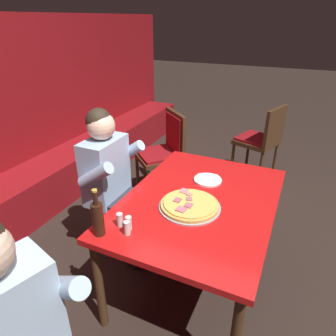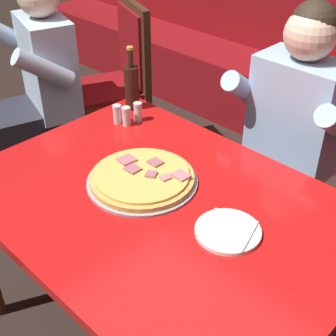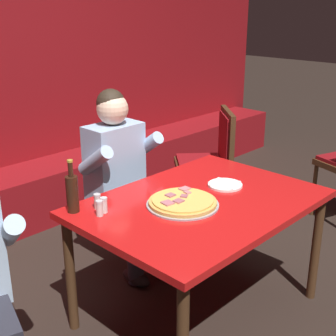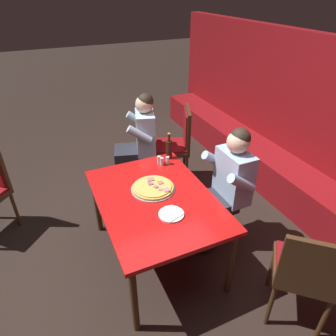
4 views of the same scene
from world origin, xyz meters
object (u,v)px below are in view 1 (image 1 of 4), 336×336
at_px(pizza, 190,205).
at_px(shaker_oregano, 127,229).
at_px(dining_chair_far_right, 263,137).
at_px(plate_white_paper, 208,180).
at_px(shaker_red_pepper_flakes, 120,220).
at_px(dining_chair_by_booth, 165,149).
at_px(main_dining_table, 200,208).
at_px(shaker_black_pepper, 129,224).
at_px(beer_bottle, 98,218).
at_px(diner_seated_blue_shirt, 115,181).

bearing_deg(pizza, shaker_oregano, 150.75).
bearing_deg(dining_chair_far_right, plate_white_paper, 173.59).
xyz_separation_m(pizza, shaker_red_pepper_flakes, (-0.35, 0.30, 0.02)).
bearing_deg(dining_chair_by_booth, main_dining_table, -143.99).
distance_m(shaker_black_pepper, dining_chair_by_booth, 1.62).
distance_m(plate_white_paper, beer_bottle, 0.93).
relative_size(pizza, shaker_red_pepper_flakes, 4.67).
xyz_separation_m(pizza, diner_seated_blue_shirt, (0.16, 0.68, -0.06)).
xyz_separation_m(beer_bottle, shaker_red_pepper_flakes, (0.11, -0.07, -0.07)).
height_order(shaker_oregano, dining_chair_by_booth, dining_chair_by_booth).
relative_size(main_dining_table, beer_bottle, 4.65).
bearing_deg(shaker_black_pepper, shaker_red_pepper_flakes, 85.55).
height_order(plate_white_paper, beer_bottle, beer_bottle).
xyz_separation_m(shaker_red_pepper_flakes, shaker_oregano, (-0.05, -0.08, 0.00)).
bearing_deg(main_dining_table, plate_white_paper, 7.13).
distance_m(main_dining_table, pizza, 0.16).
distance_m(diner_seated_blue_shirt, dining_chair_by_booth, 1.02).
relative_size(shaker_black_pepper, shaker_oregano, 1.00).
xyz_separation_m(shaker_oregano, dining_chair_far_right, (2.38, -0.40, -0.21)).
distance_m(plate_white_paper, shaker_oregano, 0.82).
distance_m(beer_bottle, shaker_oregano, 0.17).
bearing_deg(pizza, plate_white_paper, 0.55).
distance_m(pizza, shaker_black_pepper, 0.43).
relative_size(beer_bottle, diner_seated_blue_shirt, 0.23).
relative_size(main_dining_table, shaker_black_pepper, 15.80).
bearing_deg(diner_seated_blue_shirt, plate_white_paper, -71.12).
distance_m(shaker_black_pepper, diner_seated_blue_shirt, 0.68).
height_order(shaker_black_pepper, dining_chair_by_booth, dining_chair_by_booth).
distance_m(pizza, shaker_red_pepper_flakes, 0.46).
distance_m(shaker_black_pepper, shaker_oregano, 0.05).
xyz_separation_m(pizza, dining_chair_by_booth, (1.17, 0.73, -0.19)).
bearing_deg(plate_white_paper, shaker_oregano, 164.42).
height_order(diner_seated_blue_shirt, dining_chair_by_booth, diner_seated_blue_shirt).
xyz_separation_m(main_dining_table, shaker_oregano, (-0.52, 0.25, 0.11)).
xyz_separation_m(shaker_oregano, dining_chair_by_booth, (1.57, 0.51, -0.21)).
bearing_deg(plate_white_paper, pizza, -179.45).
distance_m(main_dining_table, diner_seated_blue_shirt, 0.71).
distance_m(main_dining_table, plate_white_paper, 0.28).
xyz_separation_m(pizza, shaker_black_pepper, (-0.36, 0.24, 0.02)).
relative_size(beer_bottle, dining_chair_by_booth, 0.30).
bearing_deg(diner_seated_blue_shirt, shaker_black_pepper, -139.24).
relative_size(dining_chair_by_booth, dining_chair_far_right, 1.02).
distance_m(main_dining_table, shaker_red_pepper_flakes, 0.59).
height_order(shaker_black_pepper, dining_chair_far_right, dining_chair_far_right).
xyz_separation_m(pizza, beer_bottle, (-0.46, 0.37, 0.09)).
bearing_deg(shaker_red_pepper_flakes, main_dining_table, -34.95).
bearing_deg(shaker_black_pepper, main_dining_table, -29.27).
height_order(beer_bottle, dining_chair_by_booth, beer_bottle).
xyz_separation_m(main_dining_table, beer_bottle, (-0.59, 0.40, 0.18)).
relative_size(plate_white_paper, shaker_oregano, 2.44).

